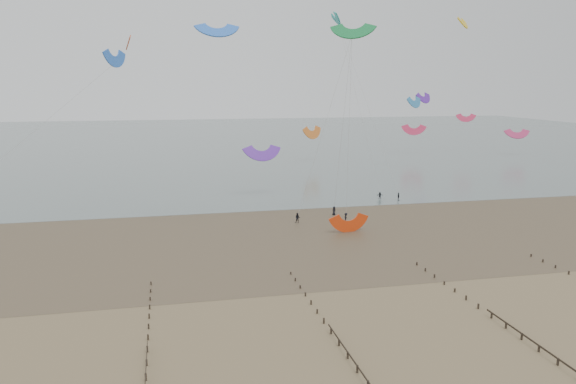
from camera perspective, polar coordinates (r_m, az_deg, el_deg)
The scene contains 5 objects.
ground at distance 63.27m, azimuth -0.88°, elevation -12.16°, with size 500.00×500.00×0.00m, color brown.
sea_and_shore at distance 95.04m, azimuth -7.49°, elevation -4.30°, with size 500.00×665.00×0.03m.
kitesurfers at distance 113.93m, azimuth 7.98°, elevation -1.31°, with size 155.58×22.95×1.86m.
grounded_kite at distance 96.41m, azimuth 6.20°, elevation -4.05°, with size 6.05×3.17×4.61m, color red, non-canonical shape.
kites_airborne at distance 154.29m, azimuth -13.43°, elevation 8.27°, with size 231.38×106.78×39.40m.
Camera 1 is at (-11.65, -57.03, 24.79)m, focal length 35.00 mm.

